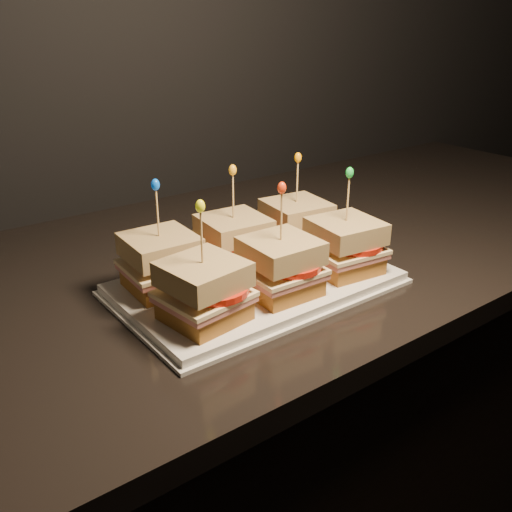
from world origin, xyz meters
TOP-DOWN VIEW (x-y plane):
  - cabinet at (-0.65, 1.64)m, footprint 2.51×0.71m
  - granite_slab at (-0.65, 1.64)m, footprint 2.55×0.75m
  - platter at (-0.48, 1.50)m, footprint 0.40×0.25m
  - platter_rim at (-0.48, 1.50)m, footprint 0.42×0.26m
  - sandwich_0_bread_bot at (-0.61, 1.56)m, footprint 0.10×0.10m
  - sandwich_0_ham at (-0.61, 1.56)m, footprint 0.11×0.10m
  - sandwich_0_cheese at (-0.61, 1.56)m, footprint 0.11×0.11m
  - sandwich_0_tomato at (-0.59, 1.56)m, footprint 0.09×0.09m
  - sandwich_0_bread_top at (-0.61, 1.56)m, footprint 0.10×0.10m
  - sandwich_0_pick at (-0.61, 1.56)m, footprint 0.00×0.00m
  - sandwich_0_frill at (-0.61, 1.56)m, footprint 0.01×0.01m
  - sandwich_1_bread_bot at (-0.48, 1.56)m, footprint 0.10×0.10m
  - sandwich_1_ham at (-0.48, 1.56)m, footprint 0.11×0.11m
  - sandwich_1_cheese at (-0.48, 1.56)m, footprint 0.11×0.11m
  - sandwich_1_tomato at (-0.47, 1.56)m, footprint 0.09×0.09m
  - sandwich_1_bread_top at (-0.48, 1.56)m, footprint 0.10×0.10m
  - sandwich_1_pick at (-0.48, 1.56)m, footprint 0.00×0.00m
  - sandwich_1_frill at (-0.48, 1.56)m, footprint 0.01×0.01m
  - sandwich_2_bread_bot at (-0.35, 1.56)m, footprint 0.11×0.11m
  - sandwich_2_ham at (-0.35, 1.56)m, footprint 0.12×0.11m
  - sandwich_2_cheese at (-0.35, 1.56)m, footprint 0.12×0.11m
  - sandwich_2_tomato at (-0.34, 1.56)m, footprint 0.09×0.09m
  - sandwich_2_bread_top at (-0.35, 1.56)m, footprint 0.11×0.11m
  - sandwich_2_pick at (-0.35, 1.56)m, footprint 0.00×0.00m
  - sandwich_2_frill at (-0.35, 1.56)m, footprint 0.01×0.01m
  - sandwich_3_bread_bot at (-0.61, 1.45)m, footprint 0.11×0.11m
  - sandwich_3_ham at (-0.61, 1.45)m, footprint 0.12×0.11m
  - sandwich_3_cheese at (-0.61, 1.45)m, footprint 0.12×0.11m
  - sandwich_3_tomato at (-0.59, 1.44)m, footprint 0.09×0.09m
  - sandwich_3_bread_top at (-0.61, 1.45)m, footprint 0.11×0.11m
  - sandwich_3_pick at (-0.61, 1.45)m, footprint 0.00×0.00m
  - sandwich_3_frill at (-0.61, 1.45)m, footprint 0.01×0.01m
  - sandwich_4_bread_bot at (-0.48, 1.45)m, footprint 0.10×0.10m
  - sandwich_4_ham at (-0.48, 1.45)m, footprint 0.11×0.10m
  - sandwich_4_cheese at (-0.48, 1.45)m, footprint 0.11×0.10m
  - sandwich_4_tomato at (-0.47, 1.44)m, footprint 0.09×0.09m
  - sandwich_4_bread_top at (-0.48, 1.45)m, footprint 0.10×0.10m
  - sandwich_4_pick at (-0.48, 1.45)m, footprint 0.00×0.00m
  - sandwich_4_frill at (-0.48, 1.45)m, footprint 0.01×0.01m
  - sandwich_5_bread_bot at (-0.35, 1.45)m, footprint 0.10×0.10m
  - sandwich_5_ham at (-0.35, 1.45)m, footprint 0.11×0.11m
  - sandwich_5_cheese at (-0.35, 1.45)m, footprint 0.12×0.11m
  - sandwich_5_tomato at (-0.34, 1.44)m, footprint 0.09×0.09m
  - sandwich_5_bread_top at (-0.35, 1.45)m, footprint 0.11×0.11m
  - sandwich_5_pick at (-0.35, 1.45)m, footprint 0.00×0.00m
  - sandwich_5_frill at (-0.35, 1.45)m, footprint 0.01×0.01m

SIDE VIEW (x-z plane):
  - cabinet at x=-0.65m, z-range 0.00..0.85m
  - granite_slab at x=-0.65m, z-range 0.85..0.89m
  - platter_rim at x=-0.48m, z-range 0.89..0.89m
  - platter at x=-0.48m, z-range 0.89..0.90m
  - sandwich_0_bread_bot at x=-0.61m, z-range 0.90..0.93m
  - sandwich_1_bread_bot at x=-0.48m, z-range 0.90..0.93m
  - sandwich_2_bread_bot at x=-0.35m, z-range 0.90..0.93m
  - sandwich_3_bread_bot at x=-0.61m, z-range 0.90..0.93m
  - sandwich_4_bread_bot at x=-0.48m, z-range 0.90..0.93m
  - sandwich_5_bread_bot at x=-0.35m, z-range 0.90..0.93m
  - sandwich_0_ham at x=-0.61m, z-range 0.93..0.94m
  - sandwich_1_ham at x=-0.48m, z-range 0.93..0.94m
  - sandwich_2_ham at x=-0.35m, z-range 0.93..0.94m
  - sandwich_3_ham at x=-0.61m, z-range 0.93..0.94m
  - sandwich_4_ham at x=-0.48m, z-range 0.93..0.94m
  - sandwich_5_ham at x=-0.35m, z-range 0.93..0.94m
  - sandwich_0_cheese at x=-0.61m, z-range 0.94..0.94m
  - sandwich_1_cheese at x=-0.48m, z-range 0.94..0.94m
  - sandwich_2_cheese at x=-0.35m, z-range 0.94..0.94m
  - sandwich_3_cheese at x=-0.61m, z-range 0.94..0.94m
  - sandwich_4_cheese at x=-0.48m, z-range 0.94..0.94m
  - sandwich_5_cheese at x=-0.35m, z-range 0.94..0.94m
  - sandwich_0_tomato at x=-0.59m, z-range 0.94..0.95m
  - sandwich_1_tomato at x=-0.47m, z-range 0.94..0.95m
  - sandwich_2_tomato at x=-0.34m, z-range 0.94..0.95m
  - sandwich_3_tomato at x=-0.59m, z-range 0.94..0.95m
  - sandwich_4_tomato at x=-0.47m, z-range 0.94..0.95m
  - sandwich_5_tomato at x=-0.34m, z-range 0.94..0.95m
  - sandwich_0_bread_top at x=-0.61m, z-range 0.95..0.99m
  - sandwich_1_bread_top at x=-0.48m, z-range 0.95..0.99m
  - sandwich_2_bread_top at x=-0.35m, z-range 0.95..0.99m
  - sandwich_3_bread_top at x=-0.61m, z-range 0.95..0.99m
  - sandwich_4_bread_top at x=-0.48m, z-range 0.95..0.99m
  - sandwich_5_bread_top at x=-0.35m, z-range 0.95..0.99m
  - sandwich_0_pick at x=-0.61m, z-range 0.97..1.06m
  - sandwich_1_pick at x=-0.48m, z-range 0.97..1.06m
  - sandwich_2_pick at x=-0.35m, z-range 0.97..1.06m
  - sandwich_3_pick at x=-0.61m, z-range 0.97..1.06m
  - sandwich_4_pick at x=-0.48m, z-range 0.97..1.06m
  - sandwich_5_pick at x=-0.35m, z-range 0.97..1.06m
  - sandwich_0_frill at x=-0.61m, z-range 1.05..1.07m
  - sandwich_1_frill at x=-0.48m, z-range 1.05..1.07m
  - sandwich_2_frill at x=-0.35m, z-range 1.05..1.07m
  - sandwich_3_frill at x=-0.61m, z-range 1.05..1.07m
  - sandwich_4_frill at x=-0.48m, z-range 1.05..1.07m
  - sandwich_5_frill at x=-0.35m, z-range 1.05..1.07m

